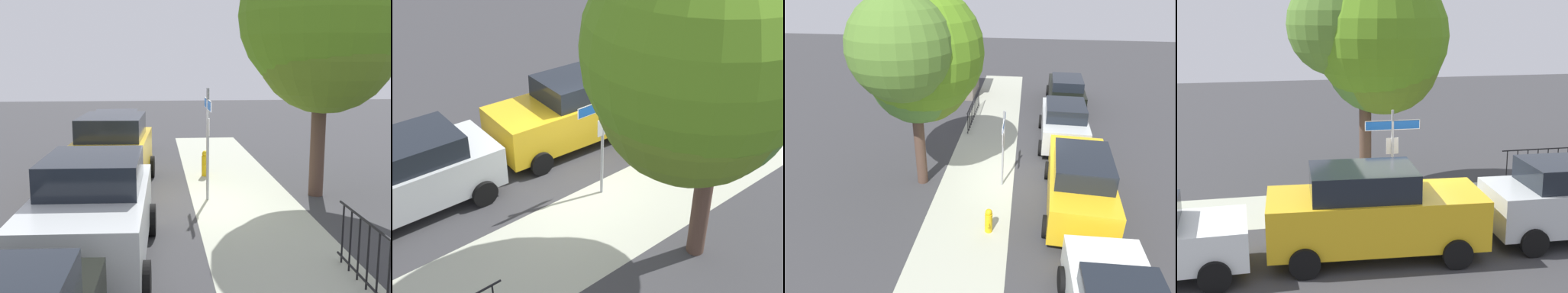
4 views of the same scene
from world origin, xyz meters
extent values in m
plane|color=#38383A|center=(0.00, 0.00, 0.00)|extent=(60.00, 60.00, 0.00)
cube|color=#ACAF9B|center=(2.00, 1.30, 0.00)|extent=(24.00, 2.60, 0.00)
cylinder|color=#9EA0A5|center=(-0.24, 0.40, 1.40)|extent=(0.07, 0.07, 2.79)
cube|color=#144799|center=(-0.24, 0.40, 2.40)|extent=(1.41, 0.02, 0.22)
cube|color=white|center=(-0.24, 0.40, 2.40)|extent=(1.44, 0.02, 0.25)
cube|color=silver|center=(-0.24, 0.42, 1.85)|extent=(0.32, 0.02, 0.42)
cylinder|color=#4F392D|center=(-0.40, 3.24, 1.45)|extent=(0.37, 0.37, 2.89)
sphere|color=#55761D|center=(0.17, 3.14, 3.86)|extent=(3.34, 3.34, 3.34)
sphere|color=#4F792C|center=(-1.17, 3.27, 4.86)|extent=(3.04, 3.04, 3.04)
sphere|color=#48772F|center=(0.00, 3.23, 3.80)|extent=(3.14, 3.14, 3.14)
sphere|color=#54861D|center=(0.03, 3.10, 4.52)|extent=(4.03, 4.03, 4.03)
cylinder|color=black|center=(-4.62, -1.37, 0.32)|extent=(0.65, 0.24, 0.64)
cylinder|color=black|center=(-4.56, -3.11, 0.32)|extent=(0.65, 0.24, 0.64)
cube|color=gold|center=(-1.20, -2.05, 0.86)|extent=(4.75, 2.10, 1.09)
cube|color=black|center=(-1.48, -2.03, 1.70)|extent=(2.32, 1.74, 0.59)
cylinder|color=black|center=(0.43, -1.22, 0.32)|extent=(0.65, 0.26, 0.64)
cylinder|color=black|center=(0.33, -3.05, 0.32)|extent=(0.65, 0.26, 0.64)
cylinder|color=black|center=(-2.73, -1.04, 0.32)|extent=(0.65, 0.26, 0.64)
cylinder|color=black|center=(-2.83, -2.87, 0.32)|extent=(0.65, 0.26, 0.64)
cube|color=black|center=(3.35, -1.95, 1.59)|extent=(2.04, 1.66, 0.55)
cylinder|color=black|center=(2.22, -1.01, 0.32)|extent=(0.65, 0.24, 0.64)
cylinder|color=black|center=(2.16, -2.83, 0.32)|extent=(0.65, 0.24, 0.64)
cylinder|color=black|center=(5.73, 2.30, 1.05)|extent=(4.09, 0.04, 0.04)
cylinder|color=black|center=(5.73, 2.30, 0.12)|extent=(4.09, 0.04, 0.04)
cylinder|color=black|center=(3.86, 2.30, 0.53)|extent=(0.03, 0.03, 1.05)
cylinder|color=black|center=(4.20, 2.30, 0.53)|extent=(0.03, 0.03, 1.05)
cylinder|color=black|center=(4.54, 2.30, 0.53)|extent=(0.03, 0.03, 1.05)
cylinder|color=black|center=(4.88, 2.30, 0.53)|extent=(0.03, 0.03, 1.05)
cylinder|color=black|center=(5.22, 2.30, 0.53)|extent=(0.03, 0.03, 1.05)
cylinder|color=black|center=(5.56, 2.30, 0.53)|extent=(0.03, 0.03, 1.05)
cylinder|color=black|center=(5.90, 2.30, 0.53)|extent=(0.03, 0.03, 1.05)
cylinder|color=yellow|center=(-2.76, 0.60, 0.31)|extent=(0.22, 0.22, 0.62)
sphere|color=yellow|center=(-2.76, 0.60, 0.68)|extent=(0.20, 0.20, 0.20)
cylinder|color=yellow|center=(-2.92, 0.60, 0.34)|extent=(0.10, 0.09, 0.09)
cylinder|color=yellow|center=(-2.60, 0.60, 0.34)|extent=(0.10, 0.09, 0.09)
camera|label=1|loc=(11.71, -0.88, 3.49)|focal=45.43mm
camera|label=2|loc=(6.43, 7.93, 7.35)|focal=45.93mm
camera|label=3|loc=(-10.60, -0.20, 6.77)|focal=31.76mm
camera|label=4|loc=(-3.65, -13.54, 5.29)|focal=52.72mm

